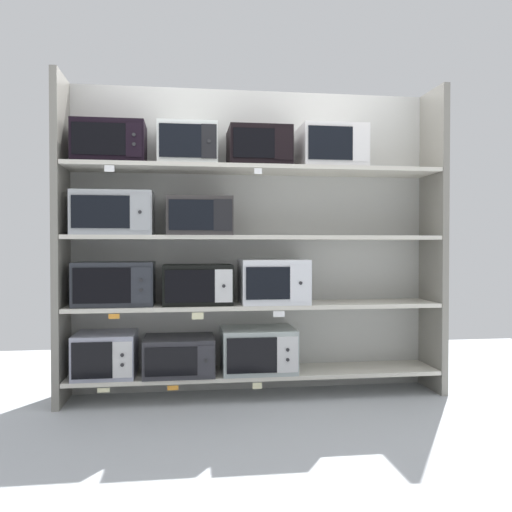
# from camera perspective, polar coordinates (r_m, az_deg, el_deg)

# --- Properties ---
(ground) EXTENTS (6.71, 6.00, 0.02)m
(ground) POSITION_cam_1_polar(r_m,az_deg,el_deg) (3.11, 2.61, -20.05)
(ground) COLOR #B2B7BC
(back_panel) EXTENTS (2.91, 0.04, 2.31)m
(back_panel) POSITION_cam_1_polar(r_m,az_deg,el_deg) (4.11, -0.41, 1.71)
(back_panel) COLOR #B2B2AD
(back_panel) RESTS_ON ground
(upright_left) EXTENTS (0.05, 0.40, 2.31)m
(upright_left) POSITION_cam_1_polar(r_m,az_deg,el_deg) (3.95, -20.35, 1.66)
(upright_left) COLOR gray
(upright_left) RESTS_ON ground
(upright_right) EXTENTS (0.05, 0.40, 2.31)m
(upright_right) POSITION_cam_1_polar(r_m,az_deg,el_deg) (4.30, 18.64, 1.62)
(upright_right) COLOR gray
(upright_right) RESTS_ON ground
(shelf_0) EXTENTS (2.71, 0.40, 0.03)m
(shelf_0) POSITION_cam_1_polar(r_m,az_deg,el_deg) (4.00, 0.00, -12.52)
(shelf_0) COLOR beige
(shelf_0) RESTS_ON ground
(microwave_0) EXTENTS (0.42, 0.41, 0.31)m
(microwave_0) POSITION_cam_1_polar(r_m,az_deg,el_deg) (3.97, -15.95, -10.19)
(microwave_0) COLOR #9699AD
(microwave_0) RESTS_ON shelf_0
(microwave_1) EXTENTS (0.50, 0.44, 0.27)m
(microwave_1) POSITION_cam_1_polar(r_m,az_deg,el_deg) (3.93, -8.30, -10.57)
(microwave_1) COLOR #2D2D33
(microwave_1) RESTS_ON shelf_0
(microwave_2) EXTENTS (0.54, 0.43, 0.32)m
(microwave_2) POSITION_cam_1_polar(r_m,az_deg,el_deg) (3.96, 0.21, -10.08)
(microwave_2) COLOR #9CA8A5
(microwave_2) RESTS_ON shelf_0
(price_tag_0) EXTENTS (0.08, 0.00, 0.03)m
(price_tag_0) POSITION_cam_1_polar(r_m,az_deg,el_deg) (3.82, -16.15, -13.77)
(price_tag_0) COLOR beige
(price_tag_1) EXTENTS (0.08, 0.00, 0.03)m
(price_tag_1) POSITION_cam_1_polar(r_m,az_deg,el_deg) (3.78, -8.97, -13.91)
(price_tag_1) COLOR orange
(price_tag_2) EXTENTS (0.07, 0.00, 0.04)m
(price_tag_2) POSITION_cam_1_polar(r_m,az_deg,el_deg) (3.81, 0.13, -13.86)
(price_tag_2) COLOR beige
(shelf_1) EXTENTS (2.71, 0.40, 0.03)m
(shelf_1) POSITION_cam_1_polar(r_m,az_deg,el_deg) (3.92, 0.00, -5.36)
(shelf_1) COLOR beige
(microwave_3) EXTENTS (0.56, 0.35, 0.31)m
(microwave_3) POSITION_cam_1_polar(r_m,az_deg,el_deg) (3.89, -15.04, -2.92)
(microwave_3) COLOR #282B31
(microwave_3) RESTS_ON shelf_1
(microwave_4) EXTENTS (0.50, 0.35, 0.29)m
(microwave_4) POSITION_cam_1_polar(r_m,az_deg,el_deg) (3.86, -6.32, -3.07)
(microwave_4) COLOR black
(microwave_4) RESTS_ON shelf_1
(microwave_5) EXTENTS (0.49, 0.41, 0.33)m
(microwave_5) POSITION_cam_1_polar(r_m,az_deg,el_deg) (3.91, 1.89, -2.75)
(microwave_5) COLOR silver
(microwave_5) RESTS_ON shelf_1
(price_tag_3) EXTENTS (0.07, 0.00, 0.03)m
(price_tag_3) POSITION_cam_1_polar(r_m,az_deg,el_deg) (3.71, -15.10, -6.32)
(price_tag_3) COLOR orange
(price_tag_4) EXTENTS (0.08, 0.00, 0.05)m
(price_tag_4) POSITION_cam_1_polar(r_m,az_deg,el_deg) (3.68, -6.32, -6.46)
(price_tag_4) COLOR beige
(price_tag_5) EXTENTS (0.08, 0.00, 0.04)m
(price_tag_5) POSITION_cam_1_polar(r_m,az_deg,el_deg) (3.74, 2.50, -6.29)
(price_tag_5) COLOR white
(shelf_2) EXTENTS (2.71, 0.40, 0.03)m
(shelf_2) POSITION_cam_1_polar(r_m,az_deg,el_deg) (3.89, 0.00, 2.00)
(shelf_2) COLOR beige
(microwave_6) EXTENTS (0.55, 0.42, 0.31)m
(microwave_6) POSITION_cam_1_polar(r_m,az_deg,el_deg) (3.89, -15.10, 4.44)
(microwave_6) COLOR #9DA1A4
(microwave_6) RESTS_ON shelf_2
(microwave_7) EXTENTS (0.46, 0.42, 0.27)m
(microwave_7) POSITION_cam_1_polar(r_m,az_deg,el_deg) (3.86, -6.16, 4.26)
(microwave_7) COLOR #353130
(microwave_7) RESTS_ON shelf_2
(shelf_3) EXTENTS (2.71, 0.40, 0.03)m
(shelf_3) POSITION_cam_1_polar(r_m,az_deg,el_deg) (3.93, 0.00, 9.34)
(shelf_3) COLOR beige
(microwave_8) EXTENTS (0.50, 0.35, 0.30)m
(microwave_8) POSITION_cam_1_polar(r_m,az_deg,el_deg) (3.96, -15.53, 11.63)
(microwave_8) COLOR black
(microwave_8) RESTS_ON shelf_3
(microwave_9) EXTENTS (0.42, 0.35, 0.30)m
(microwave_9) POSITION_cam_1_polar(r_m,az_deg,el_deg) (3.92, -7.44, 11.79)
(microwave_9) COLOR white
(microwave_9) RESTS_ON shelf_3
(microwave_10) EXTENTS (0.45, 0.41, 0.28)m
(microwave_10) POSITION_cam_1_polar(r_m,az_deg,el_deg) (3.96, 0.28, 11.57)
(microwave_10) COLOR black
(microwave_10) RESTS_ON shelf_3
(microwave_11) EXTENTS (0.48, 0.39, 0.31)m
(microwave_11) POSITION_cam_1_polar(r_m,az_deg,el_deg) (4.07, 8.12, 11.48)
(microwave_11) COLOR silver
(microwave_11) RESTS_ON shelf_3
(price_tag_6) EXTENTS (0.07, 0.00, 0.04)m
(price_tag_6) POSITION_cam_1_polar(r_m,az_deg,el_deg) (3.72, -15.58, 9.11)
(price_tag_6) COLOR white
(price_tag_7) EXTENTS (0.05, 0.00, 0.04)m
(price_tag_7) POSITION_cam_1_polar(r_m,az_deg,el_deg) (3.72, 0.23, 9.17)
(price_tag_7) COLOR white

